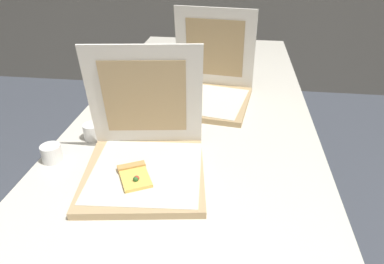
{
  "coord_description": "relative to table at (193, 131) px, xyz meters",
  "views": [
    {
      "loc": [
        0.15,
        -0.5,
        1.39
      ],
      "look_at": [
        0.02,
        0.49,
        0.81
      ],
      "focal_mm": 32.33,
      "sensor_mm": 36.0,
      "label": 1
    }
  ],
  "objects": [
    {
      "name": "table",
      "position": [
        0.0,
        0.0,
        0.0
      ],
      "size": [
        0.93,
        2.47,
        0.75
      ],
      "color": "silver",
      "rests_on": "ground"
    },
    {
      "name": "pizza_box_middle",
      "position": [
        0.04,
        0.2,
        0.1
      ],
      "size": [
        0.4,
        0.4,
        0.38
      ],
      "rotation": [
        0.0,
        0.0,
        -0.13
      ],
      "color": "tan",
      "rests_on": "table"
    },
    {
      "name": "cup_white_mid",
      "position": [
        -0.27,
        0.12,
        0.07
      ],
      "size": [
        0.06,
        0.06,
        0.06
      ],
      "primitive_type": "cylinder",
      "color": "white",
      "rests_on": "table"
    },
    {
      "name": "cup_white_far",
      "position": [
        -0.24,
        0.34,
        0.07
      ],
      "size": [
        0.06,
        0.06,
        0.06
      ],
      "primitive_type": "cylinder",
      "color": "white",
      "rests_on": "table"
    },
    {
      "name": "cup_white_near_left",
      "position": [
        -0.42,
        -0.32,
        0.07
      ],
      "size": [
        0.06,
        0.06,
        0.06
      ],
      "primitive_type": "cylinder",
      "color": "white",
      "rests_on": "table"
    },
    {
      "name": "cup_white_near_center",
      "position": [
        -0.34,
        -0.17,
        0.07
      ],
      "size": [
        0.06,
        0.06,
        0.06
      ],
      "primitive_type": "cylinder",
      "color": "white",
      "rests_on": "table"
    },
    {
      "name": "pizza_box_front",
      "position": [
        -0.11,
        -0.34,
        0.1
      ],
      "size": [
        0.4,
        0.41,
        0.37
      ],
      "rotation": [
        0.0,
        0.0,
        0.15
      ],
      "color": "tan",
      "rests_on": "table"
    }
  ]
}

